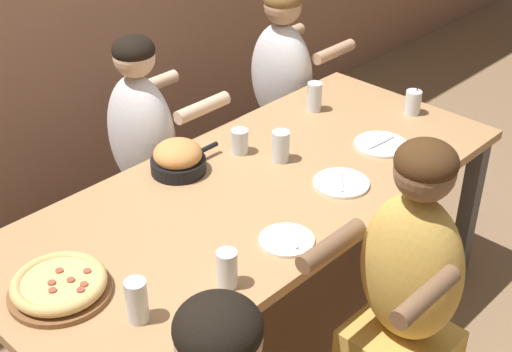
% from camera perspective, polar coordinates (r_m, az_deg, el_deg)
% --- Properties ---
extents(ground_plane, '(18.00, 18.00, 0.00)m').
position_cam_1_polar(ground_plane, '(3.15, 0.00, -12.63)').
color(ground_plane, '#896B4C').
rests_on(ground_plane, ground).
extents(dining_table, '(2.13, 0.91, 0.76)m').
position_cam_1_polar(dining_table, '(2.72, 0.00, -2.31)').
color(dining_table, tan).
rests_on(dining_table, ground).
extents(pizza_board_main, '(0.31, 0.31, 0.06)m').
position_cam_1_polar(pizza_board_main, '(2.25, -15.46, -8.44)').
color(pizza_board_main, brown).
rests_on(pizza_board_main, dining_table).
extents(skillet_bowl, '(0.31, 0.22, 0.13)m').
position_cam_1_polar(skillet_bowl, '(2.76, -6.25, 1.41)').
color(skillet_bowl, black).
rests_on(skillet_bowl, dining_table).
extents(empty_plate_a, '(0.19, 0.19, 0.02)m').
position_cam_1_polar(empty_plate_a, '(2.40, 2.46, -5.15)').
color(empty_plate_a, white).
rests_on(empty_plate_a, dining_table).
extents(empty_plate_b, '(0.22, 0.22, 0.02)m').
position_cam_1_polar(empty_plate_b, '(2.99, 9.96, 2.50)').
color(empty_plate_b, white).
rests_on(empty_plate_b, dining_table).
extents(empty_plate_c, '(0.21, 0.21, 0.02)m').
position_cam_1_polar(empty_plate_c, '(2.71, 6.84, -0.57)').
color(empty_plate_c, white).
rests_on(empty_plate_c, dining_table).
extents(cocktail_glass_blue, '(0.07, 0.07, 0.14)m').
position_cam_1_polar(cocktail_glass_blue, '(3.27, 12.44, 5.69)').
color(cocktail_glass_blue, silver).
rests_on(cocktail_glass_blue, dining_table).
extents(drinking_glass_a, '(0.07, 0.07, 0.13)m').
position_cam_1_polar(drinking_glass_a, '(3.23, 4.70, 6.34)').
color(drinking_glass_a, silver).
rests_on(drinking_glass_a, dining_table).
extents(drinking_glass_b, '(0.06, 0.06, 0.14)m').
position_cam_1_polar(drinking_glass_b, '(2.10, -9.49, -9.98)').
color(drinking_glass_b, silver).
rests_on(drinking_glass_b, dining_table).
extents(drinking_glass_c, '(0.07, 0.07, 0.13)m').
position_cam_1_polar(drinking_glass_c, '(2.19, -2.33, -7.60)').
color(drinking_glass_c, silver).
rests_on(drinking_glass_c, dining_table).
extents(drinking_glass_d, '(0.07, 0.07, 0.10)m').
position_cam_1_polar(drinking_glass_d, '(2.88, -1.31, 2.67)').
color(drinking_glass_d, silver).
rests_on(drinking_glass_d, dining_table).
extents(drinking_glass_e, '(0.07, 0.07, 0.13)m').
position_cam_1_polar(drinking_glass_e, '(2.82, 1.99, 2.40)').
color(drinking_glass_e, silver).
rests_on(drinking_glass_e, dining_table).
extents(diner_far_center, '(0.51, 0.40, 1.19)m').
position_cam_1_polar(diner_far_center, '(3.22, -8.80, 0.16)').
color(diner_far_center, silver).
rests_on(diner_far_center, ground).
extents(diner_far_right, '(0.51, 0.40, 1.19)m').
position_cam_1_polar(diner_far_right, '(3.76, 2.03, 5.48)').
color(diner_far_right, silver).
rests_on(diner_far_right, ground).
extents(diner_near_center, '(0.51, 0.40, 1.20)m').
position_cam_1_polar(diner_near_center, '(2.49, 11.75, -10.60)').
color(diner_near_center, gold).
rests_on(diner_near_center, ground).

